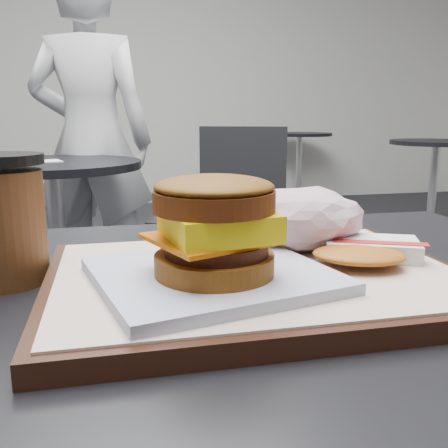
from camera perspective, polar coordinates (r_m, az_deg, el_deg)
serving_tray at (r=0.47m, az=3.73°, el=-6.35°), size 0.38×0.28×0.02m
breakfast_sandwich at (r=0.41m, az=-1.13°, el=-1.68°), size 0.22×0.21×0.09m
hash_brown at (r=0.51m, az=15.93°, el=-2.98°), size 0.13×0.12×0.02m
crumpled_wrapper at (r=0.54m, az=8.51°, el=0.72°), size 0.15×0.11×0.06m
coffee_cup at (r=0.52m, az=-23.85°, el=0.28°), size 0.08×0.08×0.12m
neighbor_table at (r=2.13m, az=-18.69°, el=1.44°), size 0.70×0.70×0.75m
napkin at (r=2.10m, az=-19.82°, el=6.77°), size 0.15×0.15×0.00m
neighbor_chair at (r=2.31m, az=-0.81°, el=1.87°), size 0.65×0.55×0.88m
patron at (r=2.51m, az=-14.94°, el=9.14°), size 0.67×0.52×1.61m
bg_table_near at (r=4.00m, az=22.94°, el=6.11°), size 0.66×0.66×0.75m
bg_table_far at (r=5.31m, az=8.59°, el=8.24°), size 0.66×0.66×0.75m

